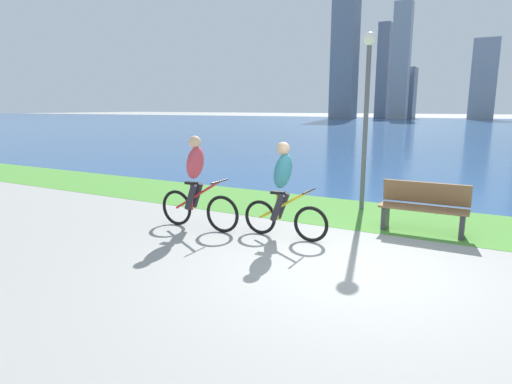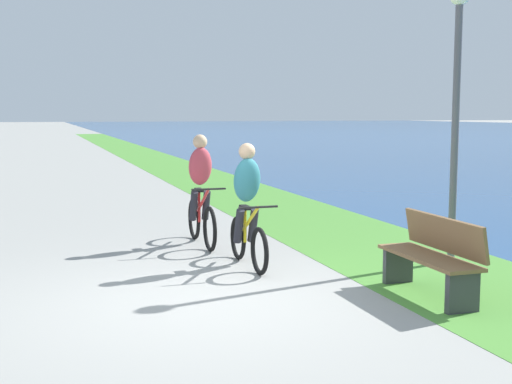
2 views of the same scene
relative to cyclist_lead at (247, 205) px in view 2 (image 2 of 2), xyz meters
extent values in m
plane|color=gray|center=(1.45, -0.93, -0.83)|extent=(300.00, 300.00, 0.00)
cube|color=#478433|center=(1.45, 2.28, -0.83)|extent=(120.00, 2.54, 0.01)
torus|color=black|center=(0.51, 0.00, -0.52)|extent=(0.61, 0.06, 0.61)
torus|color=black|center=(-0.44, 0.00, -0.52)|extent=(0.61, 0.06, 0.61)
cylinder|color=gold|center=(0.01, 0.00, -0.25)|extent=(0.93, 0.04, 0.59)
cylinder|color=gold|center=(-0.11, 0.00, -0.30)|extent=(0.04, 0.04, 0.46)
cube|color=black|center=(-0.11, 0.00, -0.05)|extent=(0.24, 0.10, 0.05)
cylinder|color=black|center=(0.46, 0.00, 0.03)|extent=(0.03, 0.52, 0.03)
ellipsoid|color=teal|center=(-0.01, 0.00, 0.33)|extent=(0.40, 0.36, 0.65)
sphere|color=#D8AD84|center=(-0.01, 0.00, 0.71)|extent=(0.22, 0.22, 0.22)
cylinder|color=#26262D|center=(-0.06, 0.10, -0.29)|extent=(0.27, 0.11, 0.49)
cylinder|color=#26262D|center=(-0.06, -0.10, -0.29)|extent=(0.27, 0.11, 0.49)
torus|color=black|center=(-1.08, -0.24, -0.49)|extent=(0.68, 0.06, 0.68)
torus|color=black|center=(-2.12, -0.24, -0.49)|extent=(0.68, 0.06, 0.68)
cylinder|color=red|center=(-1.63, -0.24, -0.20)|extent=(1.01, 0.04, 0.63)
cylinder|color=red|center=(-1.76, -0.24, -0.25)|extent=(0.04, 0.04, 0.49)
cube|color=black|center=(-1.76, -0.24, 0.02)|extent=(0.24, 0.10, 0.05)
cylinder|color=black|center=(-1.13, -0.24, 0.10)|extent=(0.03, 0.52, 0.03)
ellipsoid|color=#BF3F4C|center=(-1.65, -0.24, 0.40)|extent=(0.40, 0.36, 0.65)
sphere|color=#D8AD84|center=(-1.65, -0.24, 0.78)|extent=(0.22, 0.22, 0.22)
cylinder|color=#26262D|center=(-1.71, -0.14, -0.22)|extent=(0.27, 0.11, 0.49)
cylinder|color=#26262D|center=(-1.71, -0.34, -0.22)|extent=(0.27, 0.11, 0.49)
cube|color=brown|center=(2.07, 1.47, -0.38)|extent=(1.50, 0.45, 0.04)
cube|color=brown|center=(2.07, 1.66, -0.13)|extent=(1.50, 0.11, 0.40)
cube|color=#38383D|center=(2.72, 1.47, -0.60)|extent=(0.08, 0.37, 0.45)
cube|color=#38383D|center=(1.42, 1.47, -0.60)|extent=(0.08, 0.37, 0.45)
cylinder|color=#595960|center=(0.63, 2.75, 0.92)|extent=(0.10, 0.10, 3.50)
camera|label=1|loc=(3.02, -6.48, 1.39)|focal=30.03mm
camera|label=2|loc=(8.47, -2.65, 1.22)|focal=47.27mm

